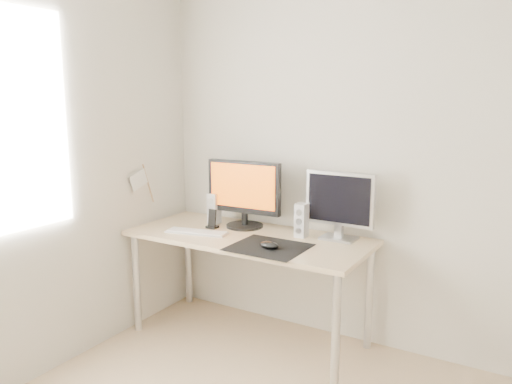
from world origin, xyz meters
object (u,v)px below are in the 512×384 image
at_px(keyboard, 197,232).
at_px(phone_dock, 212,222).
at_px(main_monitor, 244,192).
at_px(speaker_left, 214,208).
at_px(second_monitor, 340,202).
at_px(speaker_right, 301,220).
at_px(desk, 248,247).
at_px(mouse, 269,245).

relative_size(keyboard, phone_dock, 3.27).
height_order(main_monitor, speaker_left, main_monitor).
relative_size(second_monitor, speaker_right, 2.03).
bearing_deg(second_monitor, main_monitor, -175.78).
height_order(main_monitor, keyboard, main_monitor).
distance_m(desk, speaker_left, 0.44).
relative_size(mouse, speaker_left, 0.55).
bearing_deg(second_monitor, desk, -158.81).
distance_m(mouse, main_monitor, 0.59).
xyz_separation_m(second_monitor, keyboard, (-0.87, -0.34, -0.23)).
bearing_deg(speaker_left, mouse, -28.00).
distance_m(mouse, second_monitor, 0.54).
distance_m(main_monitor, speaker_right, 0.47).
bearing_deg(second_monitor, speaker_left, -175.59).
bearing_deg(main_monitor, speaker_left, -175.05).
height_order(desk, main_monitor, main_monitor).
bearing_deg(phone_dock, main_monitor, 36.40).
xyz_separation_m(desk, speaker_right, (0.32, 0.14, 0.19)).
distance_m(desk, phone_dock, 0.34).
distance_m(second_monitor, speaker_left, 0.93).
relative_size(mouse, main_monitor, 0.22).
relative_size(main_monitor, second_monitor, 1.22).
xyz_separation_m(main_monitor, speaker_right, (0.45, -0.02, -0.14)).
height_order(desk, phone_dock, phone_dock).
bearing_deg(mouse, speaker_left, 152.00).
distance_m(keyboard, phone_dock, 0.17).
height_order(desk, second_monitor, second_monitor).
bearing_deg(speaker_left, phone_dock, -60.87).
xyz_separation_m(main_monitor, keyboard, (-0.19, -0.29, -0.25)).
bearing_deg(phone_dock, speaker_left, 119.13).
bearing_deg(desk, mouse, -36.81).
relative_size(speaker_right, keyboard, 0.51).
bearing_deg(keyboard, phone_dock, 85.29).
xyz_separation_m(mouse, speaker_right, (0.05, 0.34, 0.09)).
xyz_separation_m(main_monitor, second_monitor, (0.68, 0.05, -0.01)).
relative_size(speaker_left, speaker_right, 1.00).
bearing_deg(desk, main_monitor, 129.74).
bearing_deg(main_monitor, speaker_right, -2.46).
bearing_deg(main_monitor, phone_dock, -143.60).
bearing_deg(speaker_right, mouse, -98.09).
distance_m(mouse, phone_dock, 0.62).
bearing_deg(speaker_right, desk, -155.75).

